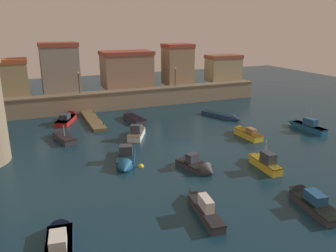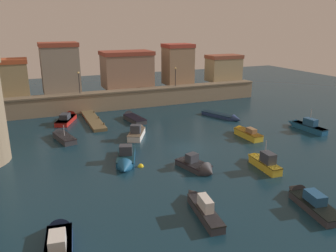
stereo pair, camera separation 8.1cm
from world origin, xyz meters
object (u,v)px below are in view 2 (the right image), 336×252
moored_boat_6 (137,132)px  moored_boat_5 (245,133)px  moored_boat_1 (126,159)px  moored_boat_13 (202,206)px  moored_boat_0 (263,161)px  mooring_buoy_0 (141,167)px  moored_boat_3 (224,116)px  moored_boat_9 (59,239)px  moored_boat_11 (306,126)px  moored_boat_4 (199,167)px  moored_boat_7 (68,118)px  moored_boat_12 (308,200)px  quay_lamp_0 (79,79)px  quay_lamp_1 (175,74)px  moored_boat_10 (132,117)px  moored_boat_2 (62,136)px

moored_boat_6 → moored_boat_5: bearing=-85.7°
moored_boat_1 → moored_boat_13: size_ratio=1.02×
moored_boat_0 → mooring_buoy_0: 12.69m
moored_boat_3 → mooring_buoy_0: bearing=-77.2°
moored_boat_1 → moored_boat_6: (4.00, 8.34, 0.06)m
moored_boat_9 → moored_boat_11: 37.17m
moored_boat_4 → moored_boat_7: moored_boat_4 is taller
moored_boat_4 → moored_boat_6: bearing=174.7°
moored_boat_0 → moored_boat_12: (-1.32, -7.62, -0.21)m
moored_boat_11 → moored_boat_6: bearing=69.9°
moored_boat_11 → moored_boat_7: bearing=55.9°
moored_boat_4 → moored_boat_6: 13.15m
moored_boat_6 → moored_boat_11: bearing=-78.3°
quay_lamp_0 → moored_boat_1: 24.45m
moored_boat_3 → moored_boat_5: size_ratio=1.29×
quay_lamp_1 → moored_boat_9: quay_lamp_1 is taller
moored_boat_3 → mooring_buoy_0: (-18.10, -12.84, -0.29)m
moored_boat_7 → moored_boat_10: 9.75m
moored_boat_11 → quay_lamp_1: bearing=20.9°
moored_boat_0 → mooring_buoy_0: bearing=70.3°
moored_boat_9 → mooring_buoy_0: size_ratio=9.23×
quay_lamp_0 → moored_boat_4: (7.27, -28.49, -5.20)m
moored_boat_7 → moored_boat_11: (30.29, -17.58, 0.15)m
moored_boat_5 → moored_boat_11: moored_boat_11 is taller
moored_boat_10 → moored_boat_9: bearing=145.9°
moored_boat_1 → moored_boat_6: 9.25m
moored_boat_10 → mooring_buoy_0: 18.09m
quay_lamp_1 → moored_boat_7: (-20.04, -4.55, -5.06)m
moored_boat_0 → moored_boat_10: moored_boat_0 is taller
quay_lamp_0 → moored_boat_2: (-4.50, -13.00, -5.20)m
moored_boat_2 → moored_boat_12: moored_boat_2 is taller
moored_boat_6 → quay_lamp_0: bearing=45.3°
quay_lamp_1 → moored_boat_1: quay_lamp_1 is taller
moored_boat_1 → mooring_buoy_0: (1.20, -1.45, -0.49)m
moored_boat_7 → mooring_buoy_0: 21.35m
moored_boat_10 → moored_boat_11: size_ratio=0.93×
moored_boat_12 → moored_boat_6: bearing=27.5°
quay_lamp_1 → moored_boat_4: bearing=-109.4°
moored_boat_11 → mooring_buoy_0: moored_boat_11 is taller
moored_boat_7 → moored_boat_12: size_ratio=1.04×
moored_boat_12 → moored_boat_4: bearing=37.3°
moored_boat_2 → moored_boat_1: bearing=-167.1°
moored_boat_5 → moored_boat_0: bearing=153.0°
moored_boat_4 → mooring_buoy_0: 6.07m
moored_boat_5 → moored_boat_1: bearing=96.9°
moored_boat_10 → moored_boat_12: 30.78m
moored_boat_0 → mooring_buoy_0: (-11.63, 5.04, -0.65)m
moored_boat_4 → mooring_buoy_0: moored_boat_4 is taller
moored_boat_10 → quay_lamp_1: bearing=-62.4°
moored_boat_12 → quay_lamp_1: bearing=1.6°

